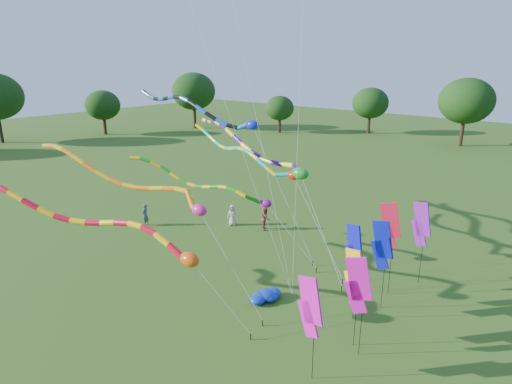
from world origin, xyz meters
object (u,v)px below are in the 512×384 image
Objects in this scene: tube_kite_red at (110,228)px; blue_nylon_heap at (268,297)px; person_b at (145,215)px; person_c at (265,219)px; tube_kite_orange at (132,181)px; person_a at (232,215)px.

tube_kite_red reaches higher than blue_nylon_heap.
person_c is (7.06, 5.00, -0.01)m from person_b.
tube_kite_red is 8.81× the size of person_c.
tube_kite_orange reaches higher than person_b.
person_b is at bearing 81.95° from person_c.
blue_nylon_heap is 9.42m from person_c.
tube_kite_orange is at bearing 29.00° from person_b.
blue_nylon_heap is (5.72, 4.80, -3.67)m from tube_kite_red.
tube_kite_orange is 11.06m from person_c.
person_b is 1.02× the size of person_c.
tube_kite_orange reaches higher than person_a.
tube_kite_red is at bearing 23.30° from person_b.
person_c is at bearing 129.55° from blue_nylon_heap.
person_a is 2.49m from person_c.
person_a is 0.94× the size of person_b.
blue_nylon_heap is at bearing 24.36° from tube_kite_red.
tube_kite_red is at bearing 137.89° from person_c.
tube_kite_orange is 9.31m from person_b.
tube_kite_red is 2.86m from tube_kite_orange.
tube_kite_red is 12.45m from person_c.
tube_kite_orange is at bearing -114.03° from person_a.
blue_nylon_heap is 1.01× the size of person_a.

